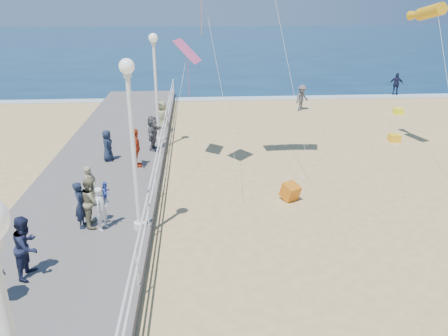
{
  "coord_description": "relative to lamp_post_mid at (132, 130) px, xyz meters",
  "views": [
    {
      "loc": [
        -3.51,
        -12.46,
        7.29
      ],
      "look_at": [
        -2.5,
        2.0,
        1.6
      ],
      "focal_mm": 35.0,
      "sensor_mm": 36.0,
      "label": 1
    }
  ],
  "objects": [
    {
      "name": "spectator_4",
      "position": [
        -2.07,
        6.36,
        -2.55
      ],
      "size": [
        0.46,
        0.7,
        1.42
      ],
      "primitive_type": "imported",
      "rotation": [
        0.0,
        0.0,
        1.56
      ],
      "color": "#192338",
      "rests_on": "boardwalk"
    },
    {
      "name": "woman_holding_toddler",
      "position": [
        -1.13,
        0.02,
        -2.54
      ],
      "size": [
        0.53,
        0.62,
        1.44
      ],
      "primitive_type": "imported",
      "rotation": [
        0.0,
        0.0,
        1.15
      ],
      "color": "silver",
      "rests_on": "boardwalk"
    },
    {
      "name": "spectator_7",
      "position": [
        -2.59,
        -2.34,
        -2.4
      ],
      "size": [
        0.74,
        0.91,
        1.72
      ],
      "primitive_type": "imported",
      "rotation": [
        0.0,
        0.0,
        1.45
      ],
      "color": "#191E38",
      "rests_on": "boardwalk"
    },
    {
      "name": "spectator_6",
      "position": [
        -1.84,
        1.73,
        -2.52
      ],
      "size": [
        0.55,
        0.64,
        1.49
      ],
      "primitive_type": "imported",
      "rotation": [
        0.0,
        0.0,
        1.13
      ],
      "color": "gray",
      "rests_on": "boardwalk"
    },
    {
      "name": "beach_chair_right",
      "position": [
        12.58,
        9.36,
        -3.46
      ],
      "size": [
        0.55,
        0.55,
        0.4
      ],
      "primitive_type": "cube",
      "color": "yellow",
      "rests_on": "ground"
    },
    {
      "name": "lamp_post_far",
      "position": [
        0.0,
        9.0,
        0.0
      ],
      "size": [
        0.44,
        0.44,
        5.32
      ],
      "color": "white",
      "rests_on": "boardwalk"
    },
    {
      "name": "surf_line",
      "position": [
        5.35,
        20.5,
        -3.63
      ],
      "size": [
        160.0,
        1.2,
        0.04
      ],
      "primitive_type": "cube",
      "color": "white",
      "rests_on": "ground"
    },
    {
      "name": "beach_walker_b",
      "position": [
        17.8,
        20.91,
        -2.78
      ],
      "size": [
        1.12,
        0.84,
        1.77
      ],
      "primitive_type": "imported",
      "rotation": [
        0.0,
        0.0,
        2.68
      ],
      "color": "#181935",
      "rests_on": "ground"
    },
    {
      "name": "spectator_3",
      "position": [
        -0.7,
        5.49,
        -2.41
      ],
      "size": [
        0.61,
        1.06,
        1.7
      ],
      "primitive_type": "imported",
      "rotation": [
        0.0,
        0.0,
        1.77
      ],
      "color": "#BC3717",
      "rests_on": "boardwalk"
    },
    {
      "name": "beach_walker_a",
      "position": [
        9.2,
        16.59,
        -2.78
      ],
      "size": [
        1.3,
        1.22,
        1.77
      ],
      "primitive_type": "imported",
      "rotation": [
        0.0,
        0.0,
        0.66
      ],
      "color": "#56555A",
      "rests_on": "ground"
    },
    {
      "name": "spectator_5",
      "position": [
        -0.16,
        7.75,
        -2.42
      ],
      "size": [
        0.89,
        1.63,
        1.68
      ],
      "primitive_type": "imported",
      "rotation": [
        0.0,
        0.0,
        1.3
      ],
      "color": "#535457",
      "rests_on": "boardwalk"
    },
    {
      "name": "toddler_held",
      "position": [
        -0.98,
        0.17,
        -2.06
      ],
      "size": [
        0.38,
        0.42,
        0.7
      ],
      "primitive_type": "imported",
      "rotation": [
        0.0,
        0.0,
        1.15
      ],
      "color": "#324BBD",
      "rests_on": "boardwalk"
    },
    {
      "name": "spectator_0",
      "position": [
        -1.81,
        0.22,
        -2.49
      ],
      "size": [
        0.38,
        0.57,
        1.55
      ],
      "primitive_type": "imported",
      "rotation": [
        0.0,
        0.0,
        1.58
      ],
      "color": "#171F34",
      "rests_on": "boardwalk"
    },
    {
      "name": "lamp_post_mid",
      "position": [
        0.0,
        0.0,
        0.0
      ],
      "size": [
        0.44,
        0.44,
        5.32
      ],
      "color": "white",
      "rests_on": "boardwalk"
    },
    {
      "name": "beach_walker_c",
      "position": [
        0.03,
        11.9,
        -2.74
      ],
      "size": [
        1.06,
        1.04,
        1.85
      ],
      "primitive_type": "imported",
      "rotation": [
        0.0,
        0.0,
        -0.75
      ],
      "color": "gray",
      "rests_on": "ground"
    },
    {
      "name": "box_kite",
      "position": [
        5.42,
        2.51,
        -3.36
      ],
      "size": [
        0.84,
        0.89,
        0.74
      ],
      "primitive_type": "cube",
      "rotation": [
        0.31,
        0.0,
        0.54
      ],
      "color": "#CA3C0B",
      "rests_on": "ground"
    },
    {
      "name": "ocean",
      "position": [
        5.35,
        65.0,
        -3.65
      ],
      "size": [
        160.0,
        90.0,
        0.05
      ],
      "primitive_type": "cube",
      "color": "#0C2948",
      "rests_on": "ground"
    },
    {
      "name": "beach_chair_left",
      "position": [
        15.41,
        15.08,
        -3.46
      ],
      "size": [
        0.55,
        0.55,
        0.4
      ],
      "primitive_type": "cube",
      "color": "#FFFE1A",
      "rests_on": "ground"
    },
    {
      "name": "boardwalk",
      "position": [
        -2.15,
        0.0,
        -3.46
      ],
      "size": [
        5.0,
        44.0,
        0.4
      ],
      "primitive_type": "cube",
      "color": "slate",
      "rests_on": "ground"
    },
    {
      "name": "ground",
      "position": [
        5.35,
        0.0,
        -3.66
      ],
      "size": [
        160.0,
        160.0,
        0.0
      ],
      "primitive_type": "plane",
      "color": "#D8B471",
      "rests_on": "ground"
    },
    {
      "name": "railing",
      "position": [
        0.3,
        0.0,
        -2.41
      ],
      "size": [
        0.05,
        42.0,
        0.55
      ],
      "color": "white",
      "rests_on": "boardwalk"
    },
    {
      "name": "kite_windsock",
      "position": [
        12.56,
        7.65,
        3.02
      ],
      "size": [
        0.98,
        2.54,
        1.05
      ],
      "primitive_type": "cylinder",
      "rotation": [
        1.36,
        0.0,
        0.17
      ],
      "color": "orange"
    },
    {
      "name": "kite_diamond_pink",
      "position": [
        1.61,
        7.03,
        1.45
      ],
      "size": [
        1.25,
        1.53,
        0.96
      ],
      "primitive_type": "cube",
      "rotation": [
        0.79,
        0.0,
        1.33
      ],
      "color": "#DF5289"
    },
    {
      "name": "spectator_1",
      "position": [
        -1.5,
        0.33,
        -2.44
      ],
      "size": [
        0.75,
        0.89,
        1.65
      ],
      "primitive_type": "imported",
      "rotation": [
        0.0,
        0.0,
        1.74
      ],
      "color": "gray",
      "rests_on": "boardwalk"
    }
  ]
}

